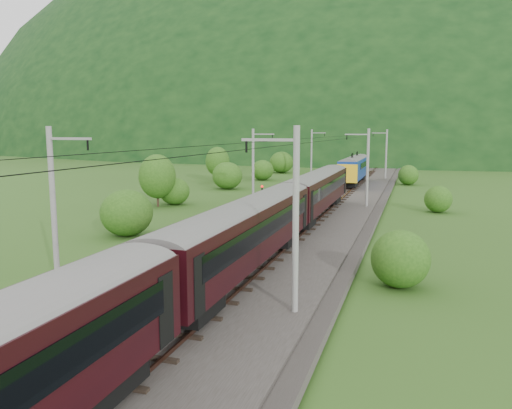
% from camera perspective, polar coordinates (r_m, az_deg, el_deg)
% --- Properties ---
extents(ground, '(600.00, 600.00, 0.00)m').
position_cam_1_polar(ground, '(24.44, -10.13, -11.01)').
color(ground, '#2D4E18').
rests_on(ground, ground).
extents(railbed, '(14.00, 220.00, 0.30)m').
position_cam_1_polar(railbed, '(33.18, -2.01, -5.40)').
color(railbed, '#38332D').
rests_on(railbed, ground).
extents(track_left, '(2.40, 220.00, 0.27)m').
position_cam_1_polar(track_left, '(33.99, -5.83, -4.72)').
color(track_left, '#502E22').
rests_on(track_left, railbed).
extents(track_right, '(2.40, 220.00, 0.27)m').
position_cam_1_polar(track_right, '(32.41, 2.00, -5.33)').
color(track_right, '#502E22').
rests_on(track_right, railbed).
extents(catenary_left, '(2.54, 192.28, 8.00)m').
position_cam_1_polar(catenary_left, '(55.13, -0.26, 4.72)').
color(catenary_left, gray).
rests_on(catenary_left, railbed).
extents(catenary_right, '(2.54, 192.28, 8.00)m').
position_cam_1_polar(catenary_right, '(52.64, 12.55, 4.34)').
color(catenary_right, gray).
rests_on(catenary_right, railbed).
extents(overhead_wires, '(4.83, 198.00, 0.03)m').
position_cam_1_polar(overhead_wires, '(32.23, -2.07, 6.69)').
color(overhead_wires, black).
rests_on(overhead_wires, ground).
extents(mountain_main, '(504.00, 360.00, 244.00)m').
position_cam_1_polar(mountain_main, '(280.62, 15.69, 6.48)').
color(mountain_main, black).
rests_on(mountain_main, ground).
extents(mountain_ridge, '(336.00, 280.00, 132.00)m').
position_cam_1_polar(mountain_ridge, '(346.12, -4.44, 7.08)').
color(mountain_ridge, black).
rests_on(mountain_ridge, ground).
extents(train, '(2.69, 107.19, 4.66)m').
position_cam_1_polar(train, '(26.76, -1.13, -2.00)').
color(train, black).
rests_on(train, ground).
extents(hazard_post_near, '(0.17, 0.17, 1.57)m').
position_cam_1_polar(hazard_post_near, '(62.02, 7.21, 1.90)').
color(hazard_post_near, red).
rests_on(hazard_post_near, railbed).
extents(hazard_post_far, '(0.18, 0.18, 1.66)m').
position_cam_1_polar(hazard_post_far, '(62.01, 7.98, 1.92)').
color(hazard_post_far, red).
rests_on(hazard_post_far, railbed).
extents(signal, '(0.25, 0.25, 2.27)m').
position_cam_1_polar(signal, '(50.96, 0.69, 1.17)').
color(signal, black).
rests_on(signal, railbed).
extents(vegetation_left, '(13.19, 144.84, 5.62)m').
position_cam_1_polar(vegetation_left, '(47.62, -13.78, 1.15)').
color(vegetation_left, '#255115').
rests_on(vegetation_left, ground).
extents(vegetation_right, '(6.14, 99.76, 2.73)m').
position_cam_1_polar(vegetation_right, '(33.42, 18.61, -3.76)').
color(vegetation_right, '#255115').
rests_on(vegetation_right, ground).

